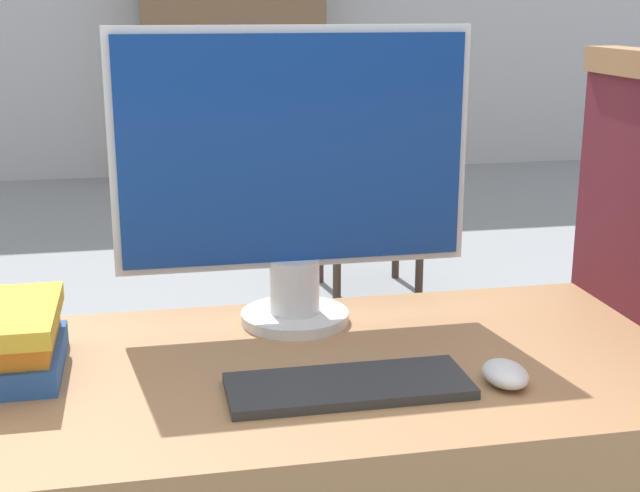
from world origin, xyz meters
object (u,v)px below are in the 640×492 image
keyboard (348,386)px  mouse (505,374)px  book_stack (8,340)px  far_chair (365,182)px  monitor (294,172)px

keyboard → mouse: mouse is taller
book_stack → far_chair: size_ratio=0.29×
mouse → book_stack: book_stack is taller
monitor → keyboard: 0.43m
monitor → far_chair: monitor is taller
mouse → far_chair: (0.46, 2.70, -0.23)m
keyboard → mouse: bearing=-5.9°
keyboard → book_stack: 0.56m
book_stack → far_chair: far_chair is taller
monitor → mouse: (0.28, -0.35, -0.27)m
keyboard → book_stack: bearing=161.3°
monitor → mouse: monitor is taller
keyboard → mouse: 0.25m
monitor → keyboard: monitor is taller
book_stack → far_chair: bearing=63.7°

